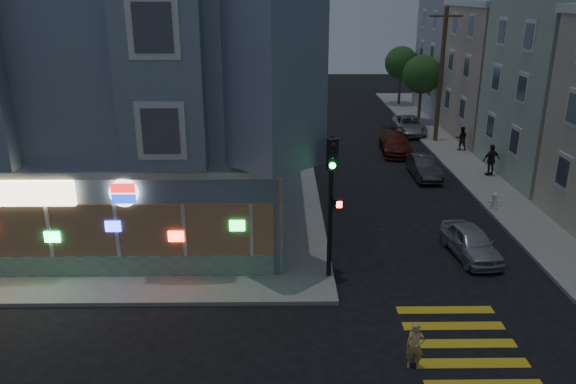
{
  "coord_description": "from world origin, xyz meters",
  "views": [
    {
      "loc": [
        1.07,
        -14.54,
        9.91
      ],
      "look_at": [
        1.33,
        5.24,
        2.92
      ],
      "focal_mm": 35.0,
      "sensor_mm": 36.0,
      "label": 1
    }
  ],
  "objects_px": {
    "parked_car_d": "(409,125)",
    "parked_car_b": "(424,167)",
    "utility_pole": "(441,74)",
    "parked_car_a": "(471,242)",
    "running_child": "(415,346)",
    "pedestrian_b": "(491,160)",
    "pedestrian_a": "(461,138)",
    "traffic_signal": "(332,185)",
    "street_tree_near": "(422,75)",
    "fire_hydrant": "(494,200)",
    "street_tree_far": "(401,63)",
    "parked_car_c": "(395,143)"
  },
  "relations": [
    {
      "from": "street_tree_far",
      "to": "pedestrian_a",
      "type": "relative_size",
      "value": 3.39
    },
    {
      "from": "utility_pole",
      "to": "parked_car_a",
      "type": "relative_size",
      "value": 2.5
    },
    {
      "from": "utility_pole",
      "to": "parked_car_d",
      "type": "xyz_separation_m",
      "value": [
        -1.32,
        2.61,
        -4.15
      ]
    },
    {
      "from": "street_tree_far",
      "to": "parked_car_c",
      "type": "bearing_deg",
      "value": -102.08
    },
    {
      "from": "utility_pole",
      "to": "street_tree_near",
      "type": "relative_size",
      "value": 1.7
    },
    {
      "from": "street_tree_far",
      "to": "pedestrian_b",
      "type": "bearing_deg",
      "value": -87.93
    },
    {
      "from": "running_child",
      "to": "parked_car_c",
      "type": "bearing_deg",
      "value": 91.65
    },
    {
      "from": "running_child",
      "to": "pedestrian_b",
      "type": "height_order",
      "value": "pedestrian_b"
    },
    {
      "from": "parked_car_d",
      "to": "street_tree_far",
      "type": "bearing_deg",
      "value": 85.02
    },
    {
      "from": "fire_hydrant",
      "to": "running_child",
      "type": "bearing_deg",
      "value": -118.81
    },
    {
      "from": "parked_car_d",
      "to": "parked_car_b",
      "type": "bearing_deg",
      "value": -95.07
    },
    {
      "from": "pedestrian_a",
      "to": "street_tree_far",
      "type": "bearing_deg",
      "value": -77.19
    },
    {
      "from": "running_child",
      "to": "parked_car_d",
      "type": "height_order",
      "value": "running_child"
    },
    {
      "from": "traffic_signal",
      "to": "fire_hydrant",
      "type": "bearing_deg",
      "value": 26.19
    },
    {
      "from": "running_child",
      "to": "pedestrian_a",
      "type": "distance_m",
      "value": 24.16
    },
    {
      "from": "running_child",
      "to": "parked_car_b",
      "type": "relative_size",
      "value": 0.37
    },
    {
      "from": "utility_pole",
      "to": "traffic_signal",
      "type": "xyz_separation_m",
      "value": [
        -9.18,
        -20.25,
        -1.1
      ]
    },
    {
      "from": "street_tree_near",
      "to": "parked_car_b",
      "type": "relative_size",
      "value": 1.4
    },
    {
      "from": "street_tree_far",
      "to": "parked_car_a",
      "type": "height_order",
      "value": "street_tree_far"
    },
    {
      "from": "parked_car_c",
      "to": "street_tree_near",
      "type": "bearing_deg",
      "value": 71.61
    },
    {
      "from": "pedestrian_a",
      "to": "traffic_signal",
      "type": "relative_size",
      "value": 0.3
    },
    {
      "from": "street_tree_near",
      "to": "parked_car_c",
      "type": "height_order",
      "value": "street_tree_near"
    },
    {
      "from": "utility_pole",
      "to": "running_child",
      "type": "xyz_separation_m",
      "value": [
        -7.23,
        -25.34,
        -4.1
      ]
    },
    {
      "from": "traffic_signal",
      "to": "fire_hydrant",
      "type": "relative_size",
      "value": 6.28
    },
    {
      "from": "running_child",
      "to": "parked_car_d",
      "type": "xyz_separation_m",
      "value": [
        5.9,
        27.95,
        -0.05
      ]
    },
    {
      "from": "pedestrian_a",
      "to": "traffic_signal",
      "type": "xyz_separation_m",
      "value": [
        -10.18,
        -17.63,
        2.77
      ]
    },
    {
      "from": "pedestrian_b",
      "to": "parked_car_d",
      "type": "xyz_separation_m",
      "value": [
        -2.32,
        10.74,
        -0.4
      ]
    },
    {
      "from": "pedestrian_a",
      "to": "parked_car_d",
      "type": "height_order",
      "value": "pedestrian_a"
    },
    {
      "from": "traffic_signal",
      "to": "parked_car_b",
      "type": "bearing_deg",
      "value": 49.85
    },
    {
      "from": "street_tree_far",
      "to": "parked_car_b",
      "type": "relative_size",
      "value": 1.4
    },
    {
      "from": "running_child",
      "to": "pedestrian_a",
      "type": "bearing_deg",
      "value": 81.39
    },
    {
      "from": "traffic_signal",
      "to": "parked_car_d",
      "type": "bearing_deg",
      "value": 58.6
    },
    {
      "from": "utility_pole",
      "to": "street_tree_far",
      "type": "distance_m",
      "value": 14.03
    },
    {
      "from": "utility_pole",
      "to": "parked_car_c",
      "type": "xyz_separation_m",
      "value": [
        -3.4,
        -2.83,
        -4.14
      ]
    },
    {
      "from": "running_child",
      "to": "parked_car_c",
      "type": "xyz_separation_m",
      "value": [
        3.83,
        22.51,
        -0.04
      ]
    },
    {
      "from": "street_tree_far",
      "to": "parked_car_c",
      "type": "xyz_separation_m",
      "value": [
        -3.6,
        -16.83,
        -3.27
      ]
    },
    {
      "from": "pedestrian_a",
      "to": "fire_hydrant",
      "type": "relative_size",
      "value": 1.87
    },
    {
      "from": "pedestrian_b",
      "to": "running_child",
      "type": "bearing_deg",
      "value": 48.44
    },
    {
      "from": "parked_car_a",
      "to": "traffic_signal",
      "type": "distance_m",
      "value": 6.83
    },
    {
      "from": "pedestrian_b",
      "to": "parked_car_c",
      "type": "bearing_deg",
      "value": -66.36
    },
    {
      "from": "street_tree_far",
      "to": "running_child",
      "type": "height_order",
      "value": "street_tree_far"
    },
    {
      "from": "running_child",
      "to": "pedestrian_b",
      "type": "relative_size",
      "value": 0.78
    },
    {
      "from": "pedestrian_b",
      "to": "parked_car_b",
      "type": "distance_m",
      "value": 3.78
    },
    {
      "from": "utility_pole",
      "to": "fire_hydrant",
      "type": "distance_m",
      "value": 14.13
    },
    {
      "from": "parked_car_c",
      "to": "fire_hydrant",
      "type": "bearing_deg",
      "value": -71.97
    },
    {
      "from": "parked_car_c",
      "to": "parked_car_d",
      "type": "relative_size",
      "value": 0.98
    },
    {
      "from": "utility_pole",
      "to": "parked_car_a",
      "type": "xyz_separation_m",
      "value": [
        -3.4,
        -18.31,
        -4.18
      ]
    },
    {
      "from": "running_child",
      "to": "traffic_signal",
      "type": "relative_size",
      "value": 0.27
    },
    {
      "from": "parked_car_a",
      "to": "parked_car_b",
      "type": "relative_size",
      "value": 0.95
    },
    {
      "from": "pedestrian_a",
      "to": "traffic_signal",
      "type": "height_order",
      "value": "traffic_signal"
    }
  ]
}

